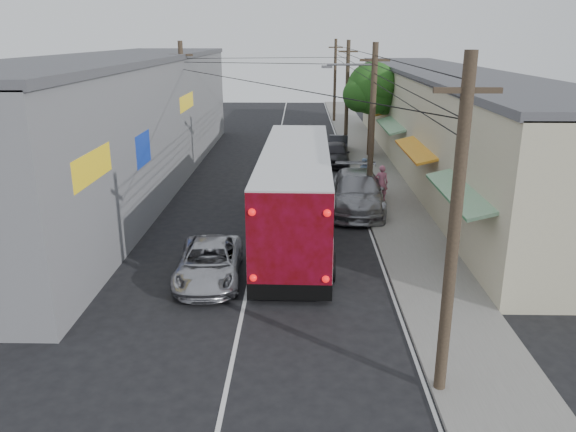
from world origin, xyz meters
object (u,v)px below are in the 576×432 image
at_px(coach_bus, 296,192).
at_px(parked_suv, 357,192).
at_px(jeepney, 209,262).
at_px(pedestrian_near, 381,183).
at_px(parked_car_mid, 336,154).
at_px(pedestrian_far, 363,172).
at_px(parked_car_far, 338,145).

distance_m(coach_bus, parked_suv, 5.02).
bearing_deg(jeepney, pedestrian_near, 50.06).
bearing_deg(parked_car_mid, coach_bus, -97.35).
bearing_deg(pedestrian_far, jeepney, 81.19).
bearing_deg(pedestrian_near, coach_bus, 59.37).
bearing_deg(parked_car_mid, pedestrian_far, -75.24).
distance_m(coach_bus, parked_car_far, 18.19).
bearing_deg(parked_car_far, pedestrian_near, -78.68).
xyz_separation_m(parked_car_mid, parked_car_far, (0.41, 3.78, -0.11)).
relative_size(parked_suv, parked_car_mid, 1.44).
xyz_separation_m(jeepney, pedestrian_near, (7.39, 9.90, 0.38)).
relative_size(parked_car_mid, pedestrian_far, 2.82).
bearing_deg(pedestrian_near, parked_suv, 53.10).
relative_size(coach_bus, pedestrian_far, 8.46).
relative_size(jeepney, parked_car_mid, 1.07).
height_order(parked_car_far, pedestrian_far, pedestrian_far).
distance_m(jeepney, parked_car_far, 23.35).
bearing_deg(parked_suv, parked_car_mid, 95.80).
xyz_separation_m(parked_car_far, pedestrian_far, (0.80, -9.62, 0.26)).
xyz_separation_m(coach_bus, parked_car_far, (2.99, 17.89, -1.33)).
xyz_separation_m(jeepney, pedestrian_far, (6.80, 12.95, 0.25)).
xyz_separation_m(coach_bus, pedestrian_far, (3.79, 8.27, -1.07)).
distance_m(jeepney, parked_car_mid, 19.60).
height_order(parked_suv, pedestrian_far, parked_suv).
height_order(coach_bus, parked_car_far, coach_bus).
distance_m(coach_bus, jeepney, 5.72).
relative_size(parked_car_far, pedestrian_far, 2.48).
bearing_deg(pedestrian_far, parked_car_mid, -59.38).
relative_size(parked_car_mid, parked_car_far, 1.14).
relative_size(coach_bus, parked_car_far, 3.41).
distance_m(coach_bus, pedestrian_far, 9.16).
relative_size(coach_bus, parked_car_mid, 3.00).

